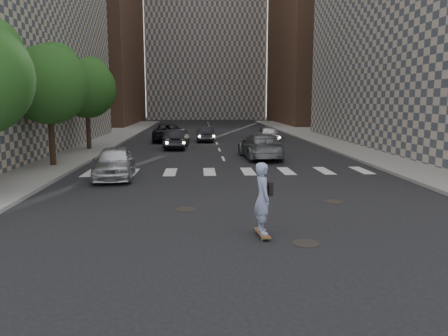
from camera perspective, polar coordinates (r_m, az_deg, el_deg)
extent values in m
plane|color=black|center=(13.74, 3.25, -6.59)|extent=(160.00, 160.00, 0.00)
cube|color=gray|center=(35.77, -24.60, 2.33)|extent=(13.00, 80.00, 0.15)
cube|color=gray|center=(37.00, 22.38, 2.66)|extent=(13.00, 80.00, 0.15)
cube|color=black|center=(25.14, -26.01, 4.20)|extent=(0.30, 14.00, 4.00)
cube|color=maroon|center=(24.79, -24.62, 9.11)|extent=(1.60, 14.00, 0.25)
cube|color=black|center=(30.04, 21.84, 5.09)|extent=(0.30, 18.00, 4.00)
cube|color=brown|center=(72.90, 14.81, 19.96)|extent=(18.00, 24.00, 36.00)
cylinder|color=#382619|center=(25.51, -21.56, 3.52)|extent=(0.32, 0.32, 2.80)
sphere|color=#274A18|center=(25.44, -21.94, 10.04)|extent=(4.20, 4.20, 4.20)
sphere|color=#274A18|center=(25.99, -21.20, 12.03)|extent=(2.80, 2.80, 2.80)
cylinder|color=#382619|center=(33.18, -17.29, 4.85)|extent=(0.32, 0.32, 2.80)
sphere|color=#274A18|center=(33.13, -17.52, 9.85)|extent=(4.20, 4.20, 4.20)
sphere|color=#274A18|center=(33.70, -17.01, 11.39)|extent=(2.80, 2.80, 2.80)
cylinder|color=black|center=(11.59, 10.68, -9.65)|extent=(0.70, 0.70, 0.02)
cylinder|color=black|center=(14.81, -5.03, -5.42)|extent=(0.70, 0.70, 0.02)
cylinder|color=black|center=(16.32, 14.05, -4.32)|extent=(0.70, 0.70, 0.02)
cube|color=brown|center=(12.00, 5.02, -8.44)|extent=(0.35, 1.04, 0.02)
cylinder|color=#2D9258|center=(11.66, 5.01, -9.28)|extent=(0.04, 0.07, 0.07)
cylinder|color=#2D9258|center=(11.71, 5.89, -9.23)|extent=(0.04, 0.07, 0.07)
cylinder|color=#2D9258|center=(12.33, 4.19, -8.25)|extent=(0.04, 0.07, 0.07)
cylinder|color=#2D9258|center=(12.38, 5.02, -8.20)|extent=(0.04, 0.07, 0.07)
imported|color=#97A1DC|center=(11.75, 5.08, -3.91)|extent=(0.53, 0.74, 1.92)
cube|color=black|center=(11.80, 5.99, -2.69)|extent=(0.14, 0.33, 0.36)
imported|color=silver|center=(21.14, -14.11, 0.71)|extent=(2.16, 4.55, 1.50)
imported|color=black|center=(33.32, -6.19, 3.80)|extent=(1.82, 4.53, 1.46)
imported|color=slate|center=(27.58, 4.77, 2.87)|extent=(2.60, 5.55, 1.57)
imported|color=black|center=(39.35, -7.35, 4.64)|extent=(2.95, 5.82, 1.58)
imported|color=#B8BAC0|center=(37.52, 5.75, 4.39)|extent=(1.90, 4.40, 1.48)
imported|color=black|center=(38.75, -2.35, 4.43)|extent=(1.66, 4.02, 1.29)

